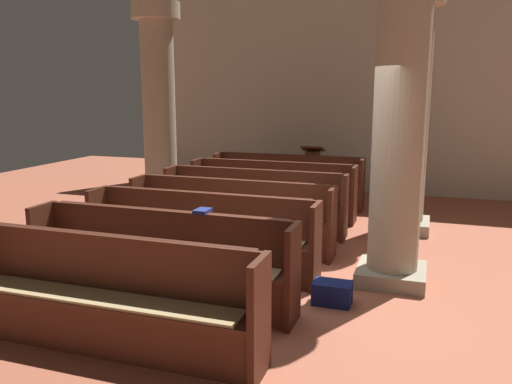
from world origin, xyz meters
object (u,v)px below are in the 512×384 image
object	(u,v)px
pew_row_2	(254,200)
pillar_aisle_rear	(400,115)
pew_row_3	(230,214)
pillar_far_side	(159,105)
pew_row_6	(101,293)
lectern	(312,174)
pew_row_0	(287,179)
pew_row_1	(272,189)
pew_row_4	(200,232)
pillar_aisle_side	(409,108)
pew_row_5	(159,257)
hymn_book	(203,211)
kneeler_box_navy	(332,293)

from	to	relation	value
pew_row_2	pillar_aisle_rear	size ratio (longest dim) A/B	0.78
pew_row_3	pillar_far_side	size ratio (longest dim) A/B	0.78
pew_row_6	lectern	distance (m)	7.31
pew_row_0	pew_row_3	world-z (taller)	same
lectern	pillar_far_side	bearing A→B (deg)	-138.39
pew_row_1	lectern	world-z (taller)	lectern
pew_row_0	lectern	xyz separation A→B (m)	(0.24, 1.18, -0.07)
pillar_aisle_rear	pew_row_3	bearing A→B (deg)	165.54
pew_row_2	pillar_aisle_rear	world-z (taller)	pillar_aisle_rear
pew_row_2	pew_row_3	size ratio (longest dim) A/B	1.00
pew_row_6	pillar_aisle_rear	world-z (taller)	pillar_aisle_rear
pew_row_0	pew_row_1	size ratio (longest dim) A/B	1.00
pew_row_4	pillar_aisle_rear	distance (m)	2.74
pew_row_1	pew_row_3	bearing A→B (deg)	-90.00
pew_row_0	pillar_aisle_side	bearing A→B (deg)	-27.37
pew_row_0	pew_row_1	world-z (taller)	same
pew_row_5	pillar_aisle_rear	xyz separation A→B (m)	(2.28, 1.45, 1.45)
pew_row_2	lectern	xyz separation A→B (m)	(0.24, 3.22, -0.07)
hymn_book	kneeler_box_navy	xyz separation A→B (m)	(1.31, 0.40, -0.89)
pew_row_5	lectern	bearing A→B (deg)	87.83
pew_row_3	pillar_aisle_rear	world-z (taller)	pillar_aisle_rear
pew_row_5	hymn_book	size ratio (longest dim) A/B	14.90
pew_row_1	lectern	bearing A→B (deg)	83.84
pew_row_2	pew_row_4	xyz separation A→B (m)	(0.00, -2.04, 0.00)
pew_row_6	pillar_far_side	xyz separation A→B (m)	(-2.23, 5.12, 1.45)
pew_row_0	lectern	distance (m)	1.21
pew_row_4	pew_row_6	distance (m)	2.04
pillar_aisle_rear	hymn_book	xyz separation A→B (m)	(-1.86, -1.27, -0.96)
pew_row_1	pillar_aisle_rear	xyz separation A→B (m)	(2.28, -2.63, 1.45)
pew_row_5	pillar_aisle_rear	size ratio (longest dim) A/B	0.78
hymn_book	pew_row_3	bearing A→B (deg)	102.80
pew_row_0	lectern	bearing A→B (deg)	78.63
pew_row_3	pillar_aisle_rear	distance (m)	2.77
pew_row_0	pillar_far_side	bearing A→B (deg)	-155.67
pillar_aisle_rear	hymn_book	distance (m)	2.45
pew_row_6	pillar_aisle_rear	distance (m)	3.66
pew_row_3	pillar_aisle_side	world-z (taller)	pillar_aisle_side
pew_row_2	pew_row_0	bearing A→B (deg)	90.00
pew_row_1	pew_row_2	world-z (taller)	same
pew_row_2	kneeler_box_navy	size ratio (longest dim) A/B	7.31
pew_row_4	pillar_aisle_rear	bearing A→B (deg)	10.76
pew_row_2	pillar_aisle_side	distance (m)	2.84
pew_row_2	pew_row_3	bearing A→B (deg)	-90.00
pew_row_0	hymn_book	size ratio (longest dim) A/B	14.90
pew_row_5	hymn_book	distance (m)	0.67
pew_row_4	pew_row_5	size ratio (longest dim) A/B	1.00
pew_row_2	pew_row_6	bearing A→B (deg)	-90.00
pew_row_4	pillar_far_side	size ratio (longest dim) A/B	0.78
pew_row_2	pew_row_3	world-z (taller)	same
pew_row_1	pew_row_3	size ratio (longest dim) A/B	1.00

